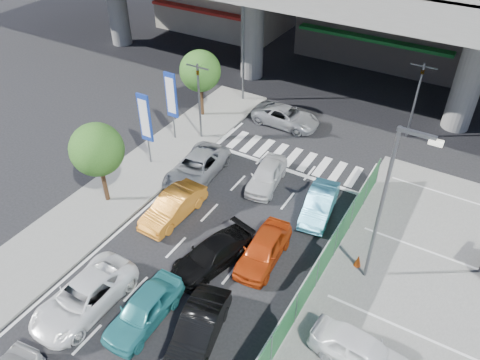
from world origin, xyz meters
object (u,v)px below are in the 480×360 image
Objects in this scene: hatch_black_mid_right at (198,330)px; traffic_cone at (358,260)px; signboard_near at (145,120)px; parked_sedan_white at (361,351)px; wagon_silver_front_left at (196,168)px; crossing_wagon_silver at (286,117)px; street_lamp_right at (388,197)px; taxi_orange_right at (263,249)px; street_lamp_left at (245,39)px; tree_near at (97,150)px; sedan_black_mid at (212,255)px; tree_far at (200,71)px; kei_truck_front_right at (319,204)px; traffic_light_left at (198,83)px; taxi_orange_left at (173,207)px; signboard_far at (171,97)px; sedan_white_front_mid at (266,175)px; taxi_teal_mid at (144,309)px; sedan_white_mid_left at (84,297)px; traffic_light_right at (420,83)px.

hatch_black_mid_right reaches higher than traffic_cone.
signboard_near is 16.84m from parked_sedan_white.
wagon_silver_front_left is (-6.30, 8.99, 0.00)m from hatch_black_mid_right.
crossing_wagon_silver is 17.97m from parked_sedan_white.
street_lamp_right is 6.40m from taxi_orange_right.
street_lamp_left reaches higher than signboard_near.
tree_near reaches higher than crossing_wagon_silver.
taxi_orange_right is (9.67, -3.49, -2.37)m from signboard_near.
sedan_black_mid is 2.43m from taxi_orange_right.
tree_far is 1.19× the size of taxi_orange_right.
kei_truck_front_right is (2.91, 5.91, 0.01)m from sedan_black_mid.
traffic_light_left is 7.93× the size of traffic_cone.
traffic_light_left reaches higher than tree_far.
kei_truck_front_right is at bearing 73.57° from taxi_orange_right.
tree_near is 1.19× the size of taxi_orange_right.
traffic_cone is at bearing -6.79° from signboard_near.
signboard_far is at bearing 128.61° from taxi_orange_left.
street_lamp_right is 14.50m from crossing_wagon_silver.
street_lamp_left is 1.70× the size of signboard_near.
street_lamp_left is 2.06× the size of sedan_white_front_mid.
parked_sedan_white is (5.75, -2.87, 0.05)m from taxi_orange_right.
signboard_far is 5.11m from wagon_silver_front_left.
street_lamp_right reaches higher than taxi_teal_mid.
sedan_white_front_mid is at bearing 90.25° from hatch_black_mid_right.
traffic_light_left is 0.65× the size of street_lamp_left.
taxi_teal_mid is 9.97m from traffic_cone.
tree_far is 1.03× the size of crossing_wagon_silver.
signboard_far is 15.53m from hatch_black_mid_right.
sedan_white_mid_left is at bearing -65.75° from signboard_near.
taxi_orange_right reaches higher than kei_truck_front_right.
wagon_silver_front_left is at bearing 167.86° from crossing_wagon_silver.
traffic_light_left is at bearing -149.11° from traffic_light_right.
street_lamp_left reaches higher than traffic_light_left.
kei_truck_front_right is (3.62, 9.98, -0.05)m from taxi_teal_mid.
signboard_far is at bearing 161.83° from traffic_cone.
signboard_far is at bearing 135.03° from crossing_wagon_silver.
taxi_teal_mid and hatch_black_mid_right have the same top height.
traffic_cone is at bearing 46.38° from hatch_black_mid_right.
taxi_teal_mid is 6.18× the size of traffic_cone.
tree_near is at bearing -85.10° from signboard_far.
parked_sedan_white reaches higher than sedan_white_mid_left.
traffic_light_left reaches higher than hatch_black_mid_right.
signboard_far reaches higher than taxi_teal_mid.
traffic_light_right is 1.24× the size of taxi_orange_left.
street_lamp_left is at bearing 67.16° from tree_far.
street_lamp_left is 1.91× the size of taxi_orange_left.
taxi_orange_right is (-3.03, -14.50, -3.25)m from traffic_light_right.
sedan_black_mid is at bearing -65.34° from street_lamp_left.
parked_sedan_white is at bearing -65.38° from kei_truck_front_right.
traffic_light_left reaches higher than parked_sedan_white.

